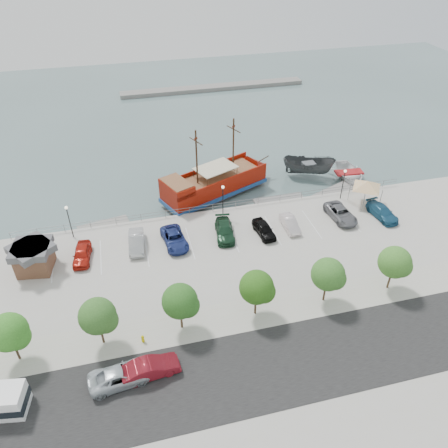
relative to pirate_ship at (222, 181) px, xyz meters
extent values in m
plane|color=#4D6362|center=(-1.54, -13.28, -1.81)|extent=(160.00, 160.00, 0.00)
cube|color=#AEA89C|center=(-1.54, -34.28, -1.41)|extent=(100.00, 58.00, 1.20)
cube|color=black|center=(-1.54, -29.28, -0.80)|extent=(100.00, 8.00, 0.04)
cube|color=#ABA592|center=(-1.54, -23.28, -0.80)|extent=(100.00, 4.00, 0.05)
cylinder|color=slate|center=(-1.54, -5.48, 0.14)|extent=(50.00, 0.06, 0.06)
cylinder|color=slate|center=(-1.54, -5.48, -0.26)|extent=(50.00, 0.06, 0.06)
cube|color=gray|center=(8.46, 41.72, -1.41)|extent=(40.00, 3.00, 0.80)
cube|color=maroon|center=(-1.14, -0.49, -0.08)|extent=(15.16, 9.96, 2.37)
cube|color=navy|center=(-1.14, -0.49, -0.86)|extent=(15.52, 10.32, 0.55)
cone|color=maroon|center=(6.21, 2.69, -0.08)|extent=(4.41, 5.16, 4.37)
cube|color=maroon|center=(-6.56, -2.85, 1.73)|extent=(4.31, 5.26, 1.27)
cube|color=brown|center=(-6.56, -2.85, 2.42)|extent=(4.00, 4.85, 0.11)
cube|color=brown|center=(-0.72, -0.31, 1.14)|extent=(12.44, 8.38, 0.14)
cube|color=maroon|center=(-2.01, 1.51, 1.42)|extent=(13.43, 5.96, 0.64)
cube|color=maroon|center=(-0.27, -2.50, 1.42)|extent=(13.43, 5.96, 0.64)
cylinder|color=#382111|center=(1.78, 0.77, 4.83)|extent=(0.29, 0.29, 7.46)
cylinder|color=#382111|center=(-3.64, -1.58, 4.83)|extent=(0.29, 0.29, 7.46)
cylinder|color=#382111|center=(1.78, 0.77, 7.10)|extent=(1.20, 2.55, 0.13)
cylinder|color=#382111|center=(-3.64, -1.58, 7.10)|extent=(1.20, 2.55, 0.13)
cube|color=beige|center=(-0.97, -0.42, 2.46)|extent=(6.22, 5.27, 0.11)
cylinder|color=#382111|center=(6.79, 2.95, 1.01)|extent=(2.14, 1.03, 0.54)
imported|color=#3E4142|center=(13.33, 1.32, -0.37)|extent=(7.95, 5.69, 2.89)
imported|color=silver|center=(18.79, -0.82, -1.09)|extent=(5.55, 7.36, 1.44)
cube|color=gray|center=(-16.21, -4.08, -1.64)|extent=(6.43, 2.86, 0.36)
cube|color=gray|center=(6.94, -4.08, -1.62)|extent=(6.89, 2.12, 0.39)
cube|color=gray|center=(15.03, -4.08, -1.59)|extent=(8.02, 5.04, 0.44)
cube|color=brown|center=(-23.12, -11.58, 0.41)|extent=(3.80, 3.80, 2.44)
cube|color=#4E4E51|center=(-23.12, -11.58, 1.90)|extent=(4.30, 4.30, 0.78)
cylinder|color=slate|center=(15.23, -7.40, 0.37)|extent=(0.09, 0.09, 2.37)
cylinder|color=slate|center=(17.99, -6.88, 0.37)|extent=(0.09, 0.09, 2.37)
cylinder|color=slate|center=(15.75, -10.15, 0.37)|extent=(0.09, 0.09, 2.37)
cylinder|color=slate|center=(18.51, -9.63, 0.37)|extent=(0.09, 0.09, 2.37)
pyramid|color=silver|center=(16.87, -8.51, 2.48)|extent=(5.29, 5.29, 0.97)
imported|color=#B0B9BF|center=(-15.25, -27.63, -0.10)|extent=(5.37, 2.98, 1.42)
imported|color=maroon|center=(-12.83, -27.57, -0.03)|extent=(4.93, 2.18, 1.57)
cylinder|color=#C9B700|center=(-13.15, -24.08, -0.50)|extent=(0.25, 0.25, 0.63)
sphere|color=#C9B700|center=(-13.15, -24.08, -0.16)|extent=(0.27, 0.27, 0.27)
cylinder|color=black|center=(-19.54, -6.78, 1.19)|extent=(0.12, 0.12, 4.00)
sphere|color=#FFF2CC|center=(-19.54, -6.78, 3.29)|extent=(0.36, 0.36, 0.36)
cylinder|color=black|center=(-1.54, -6.78, 1.19)|extent=(0.12, 0.12, 4.00)
sphere|color=#FFF2CC|center=(-1.54, -6.78, 3.29)|extent=(0.36, 0.36, 0.36)
cylinder|color=black|center=(14.46, -6.78, 1.19)|extent=(0.12, 0.12, 4.00)
sphere|color=#FFF2CC|center=(14.46, -6.78, 3.29)|extent=(0.36, 0.36, 0.36)
cylinder|color=#473321|center=(-23.54, -23.28, 0.29)|extent=(0.20, 0.20, 2.20)
sphere|color=#2F6F1F|center=(-23.54, -23.28, 2.59)|extent=(3.20, 3.20, 3.20)
sphere|color=#2F6F1F|center=(-22.94, -23.58, 2.19)|extent=(2.20, 2.20, 2.20)
cylinder|color=#473321|center=(-16.54, -23.28, 0.29)|extent=(0.20, 0.20, 2.20)
sphere|color=#2D5720|center=(-16.54, -23.28, 2.59)|extent=(3.20, 3.20, 3.20)
sphere|color=#2D5720|center=(-15.94, -23.58, 2.19)|extent=(2.20, 2.20, 2.20)
cylinder|color=#473321|center=(-9.54, -23.28, 0.29)|extent=(0.20, 0.20, 2.20)
sphere|color=#24521A|center=(-9.54, -23.28, 2.59)|extent=(3.20, 3.20, 3.20)
sphere|color=#24521A|center=(-8.94, -23.58, 2.19)|extent=(2.20, 2.20, 2.20)
cylinder|color=#473321|center=(-2.54, -23.28, 0.29)|extent=(0.20, 0.20, 2.20)
sphere|color=#265214|center=(-2.54, -23.28, 2.59)|extent=(3.20, 3.20, 3.20)
sphere|color=#265214|center=(-1.94, -23.58, 2.19)|extent=(2.20, 2.20, 2.20)
cylinder|color=#473321|center=(4.46, -23.28, 0.29)|extent=(0.20, 0.20, 2.20)
sphere|color=#316222|center=(4.46, -23.28, 2.59)|extent=(3.20, 3.20, 3.20)
sphere|color=#316222|center=(5.06, -23.58, 2.19)|extent=(2.20, 2.20, 2.20)
cylinder|color=#473321|center=(11.46, -23.28, 0.29)|extent=(0.20, 0.20, 2.20)
sphere|color=#386B24|center=(11.46, -23.28, 2.59)|extent=(3.20, 3.20, 3.20)
sphere|color=#386B24|center=(12.06, -23.58, 2.19)|extent=(2.20, 2.20, 2.20)
imported|color=#B11C10|center=(-18.41, -11.19, -0.07)|extent=(2.23, 4.53, 1.48)
imported|color=#AEAEAE|center=(-12.50, -10.52, -0.04)|extent=(2.01, 4.81, 1.55)
imported|color=navy|center=(-8.25, -10.97, -0.09)|extent=(2.95, 5.41, 1.44)
imported|color=#173A23|center=(-2.37, -10.87, -0.08)|extent=(2.71, 5.27, 1.46)
imported|color=black|center=(2.18, -11.71, -0.10)|extent=(2.15, 4.37, 1.44)
imported|color=silver|center=(5.56, -11.34, -0.15)|extent=(1.40, 4.02, 1.32)
imported|color=slate|center=(12.34, -10.97, -0.09)|extent=(2.78, 5.37, 1.45)
imported|color=#1E5273|center=(17.46, -11.95, -0.10)|extent=(2.58, 5.10, 1.42)
camera|label=1|loc=(-12.36, -50.17, 30.36)|focal=35.00mm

